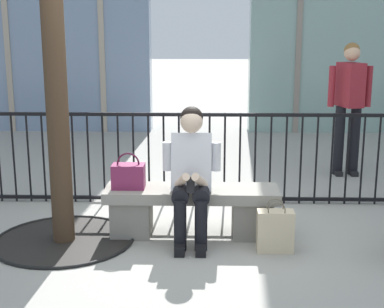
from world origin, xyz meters
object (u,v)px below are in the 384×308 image
(stone_bench, at_px, (192,207))
(bystander_at_railing, at_px, (349,99))
(handbag_on_bench, at_px, (128,176))
(shopping_bag, at_px, (275,231))
(seated_person_with_phone, at_px, (191,171))

(stone_bench, bearing_deg, bystander_at_railing, 48.89)
(stone_bench, height_order, handbag_on_bench, handbag_on_bench)
(handbag_on_bench, relative_size, shopping_bag, 0.73)
(shopping_bag, bearing_deg, bystander_at_railing, 64.84)
(shopping_bag, height_order, bystander_at_railing, bystander_at_railing)
(handbag_on_bench, bearing_deg, bystander_at_railing, 41.63)
(handbag_on_bench, distance_m, shopping_bag, 1.41)
(bystander_at_railing, bearing_deg, stone_bench, -131.11)
(stone_bench, height_order, seated_person_with_phone, seated_person_with_phone)
(handbag_on_bench, relative_size, bystander_at_railing, 0.20)
(stone_bench, bearing_deg, handbag_on_bench, -179.01)
(shopping_bag, bearing_deg, stone_bench, 152.58)
(stone_bench, xyz_separation_m, shopping_bag, (0.73, -0.38, -0.08))
(handbag_on_bench, distance_m, bystander_at_railing, 3.43)
(handbag_on_bench, height_order, shopping_bag, handbag_on_bench)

